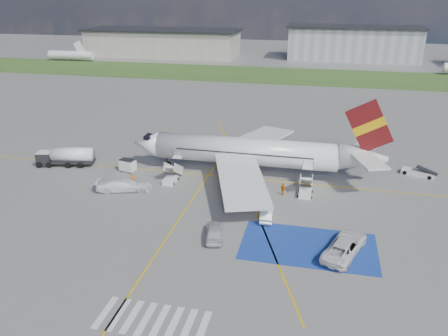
{
  "coord_description": "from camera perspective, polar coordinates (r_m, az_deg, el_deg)",
  "views": [
    {
      "loc": [
        10.07,
        -44.12,
        24.78
      ],
      "look_at": [
        -1.52,
        6.84,
        3.5
      ],
      "focal_mm": 35.0,
      "sensor_mm": 36.0,
      "label": 1
    }
  ],
  "objects": [
    {
      "name": "crosswalk",
      "position": [
        37.91,
        -9.29,
        -19.01
      ],
      "size": [
        9.0,
        4.0,
        0.01
      ],
      "color": "silver",
      "rests_on": "ground"
    },
    {
      "name": "staging_box",
      "position": [
        47.15,
        10.96,
        -10.0
      ],
      "size": [
        14.0,
        8.0,
        0.01
      ],
      "primitive_type": "cube",
      "color": "navy",
      "rests_on": "ground"
    },
    {
      "name": "taxiway_line_cross",
      "position": [
        44.78,
        -9.36,
        -11.77
      ],
      "size": [
        0.2,
        60.0,
        0.01
      ],
      "primitive_type": "cube",
      "color": "gold",
      "rests_on": "ground"
    },
    {
      "name": "crew_nose",
      "position": [
        63.33,
        -7.19,
        -0.19
      ],
      "size": [
        1.03,
        1.1,
        1.79
      ],
      "primitive_type": "imported",
      "rotation": [
        0.0,
        0.0,
        -1.03
      ],
      "color": "#E1610B",
      "rests_on": "ground"
    },
    {
      "name": "car_silver_b",
      "position": [
        51.37,
        5.61,
        -5.95
      ],
      "size": [
        1.65,
        4.17,
        1.35
      ],
      "primitive_type": "imported",
      "rotation": [
        0.0,
        0.0,
        3.2
      ],
      "color": "#A9ACB0",
      "rests_on": "ground"
    },
    {
      "name": "terminal_west",
      "position": [
        186.93,
        -7.94,
        15.88
      ],
      "size": [
        60.0,
        22.0,
        10.0
      ],
      "primitive_type": "cube",
      "color": "#9C9586",
      "rests_on": "ground"
    },
    {
      "name": "grass_strip",
      "position": [
        141.67,
        8.72,
        11.83
      ],
      "size": [
        400.0,
        30.0,
        0.01
      ],
      "primitive_type": "cube",
      "color": "#2D4C1E",
      "rests_on": "ground"
    },
    {
      "name": "airliner",
      "position": [
        62.52,
        4.16,
        2.09
      ],
      "size": [
        36.81,
        32.95,
        11.92
      ],
      "color": "silver",
      "rests_on": "ground"
    },
    {
      "name": "ground",
      "position": [
        51.6,
        -0.04,
        -6.55
      ],
      "size": [
        400.0,
        400.0,
        0.0
      ],
      "primitive_type": "plane",
      "color": "#60605E",
      "rests_on": "ground"
    },
    {
      "name": "airstairs_fwd",
      "position": [
        61.3,
        -6.91,
        -1.23
      ],
      "size": [
        1.9,
        5.2,
        3.6
      ],
      "color": "silver",
      "rests_on": "ground"
    },
    {
      "name": "terminal_centre",
      "position": [
        180.38,
        16.5,
        15.31
      ],
      "size": [
        48.0,
        18.0,
        12.0
      ],
      "primitive_type": "cube",
      "color": "gray",
      "rests_on": "ground"
    },
    {
      "name": "crew_aft",
      "position": [
        57.26,
        7.73,
        -2.74
      ],
      "size": [
        0.96,
        1.06,
        1.74
      ],
      "primitive_type": "imported",
      "rotation": [
        0.0,
        0.0,
        2.24
      ],
      "color": "orange",
      "rests_on": "ground"
    },
    {
      "name": "van_white_a",
      "position": [
        46.34,
        15.56,
        -9.47
      ],
      "size": [
        4.65,
        6.52,
        2.23
      ],
      "primitive_type": "imported",
      "rotation": [
        0.0,
        0.0,
        2.78
      ],
      "color": "white",
      "rests_on": "ground"
    },
    {
      "name": "taxiway_line_diag",
      "position": [
        62.17,
        2.42,
        -1.35
      ],
      "size": [
        20.71,
        56.45,
        0.01
      ],
      "primitive_type": "cube",
      "rotation": [
        0.0,
        0.0,
        0.35
      ],
      "color": "gold",
      "rests_on": "ground"
    },
    {
      "name": "fuel_tanker",
      "position": [
        70.47,
        -19.94,
        1.23
      ],
      "size": [
        8.67,
        3.86,
        2.87
      ],
      "rotation": [
        0.0,
        0.0,
        0.2
      ],
      "color": "black",
      "rests_on": "ground"
    },
    {
      "name": "gpu_cart",
      "position": [
        65.8,
        -12.47,
        0.27
      ],
      "size": [
        2.49,
        1.88,
        1.86
      ],
      "rotation": [
        0.0,
        0.0,
        -0.22
      ],
      "color": "silver",
      "rests_on": "ground"
    },
    {
      "name": "van_white_b",
      "position": [
        59.45,
        -12.95,
        -1.95
      ],
      "size": [
        5.87,
        3.72,
        2.14
      ],
      "primitive_type": "imported",
      "rotation": [
        0.0,
        0.0,
        1.87
      ],
      "color": "white",
      "rests_on": "ground"
    },
    {
      "name": "crew_fwd",
      "position": [
        61.19,
        -11.85,
        -1.46
      ],
      "size": [
        0.66,
        0.59,
        1.52
      ],
      "primitive_type": "imported",
      "rotation": [
        0.0,
        0.0,
        0.53
      ],
      "color": "#FF5C0D",
      "rests_on": "ground"
    },
    {
      "name": "taxiway_line_main",
      "position": [
        62.17,
        2.42,
        -1.35
      ],
      "size": [
        120.0,
        0.2,
        0.01
      ],
      "primitive_type": "cube",
      "color": "gold",
      "rests_on": "ground"
    },
    {
      "name": "car_silver_a",
      "position": [
        47.34,
        -1.27,
        -8.28
      ],
      "size": [
        2.9,
        5.03,
        1.61
      ],
      "primitive_type": "imported",
      "rotation": [
        0.0,
        0.0,
        3.37
      ],
      "color": "#B6B8BE",
      "rests_on": "ground"
    },
    {
      "name": "airstairs_aft",
      "position": [
        58.1,
        10.59,
        -2.82
      ],
      "size": [
        1.9,
        5.2,
        3.6
      ],
      "color": "silver",
      "rests_on": "ground"
    },
    {
      "name": "belt_loader",
      "position": [
        68.92,
        24.05,
        -0.62
      ],
      "size": [
        4.96,
        3.08,
        1.44
      ],
      "rotation": [
        0.0,
        0.0,
        -0.36
      ],
      "color": "silver",
      "rests_on": "ground"
    }
  ]
}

